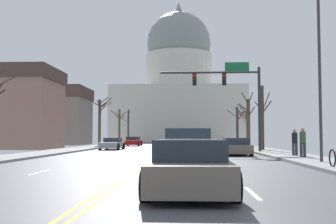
{
  "coord_description": "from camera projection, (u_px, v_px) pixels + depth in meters",
  "views": [
    {
      "loc": [
        1.98,
        -18.28,
        1.36
      ],
      "look_at": [
        -0.54,
        33.87,
        4.37
      ],
      "focal_mm": 43.63,
      "sensor_mm": 36.0,
      "label": 1
    }
  ],
  "objects": [
    {
      "name": "flank_building_01",
      "position": [
        11.0,
        108.0,
        41.89
      ],
      "size": [
        9.36,
        7.67,
        8.26
      ],
      "color": "#8C6656",
      "rests_on": "ground"
    },
    {
      "name": "sedan_near_03",
      "position": [
        190.0,
        168.0,
        9.67
      ],
      "size": [
        2.06,
        4.5,
        1.26
      ],
      "color": "#6B6056",
      "rests_on": "ground"
    },
    {
      "name": "pickup_truck_near_02",
      "position": [
        188.0,
        151.0,
        16.63
      ],
      "size": [
        2.43,
        5.81,
        1.65
      ],
      "color": "silver",
      "rests_on": "ground"
    },
    {
      "name": "sedan_near_01",
      "position": [
        186.0,
        150.0,
        22.41
      ],
      "size": [
        2.06,
        4.3,
        1.17
      ],
      "color": "black",
      "rests_on": "ground"
    },
    {
      "name": "flank_building_00",
      "position": [
        59.0,
        116.0,
        60.31
      ],
      "size": [
        8.42,
        8.78,
        8.44
      ],
      "color": "slate",
      "rests_on": "ground"
    },
    {
      "name": "bare_tree_02",
      "position": [
        248.0,
        121.0,
        39.63
      ],
      "size": [
        1.86,
        2.21,
        5.38
      ],
      "color": "#4C3D2D",
      "rests_on": "ground"
    },
    {
      "name": "bare_tree_04",
      "position": [
        262.0,
        116.0,
        34.98
      ],
      "size": [
        1.57,
        2.22,
        5.51
      ],
      "color": "#423328",
      "rests_on": "ground"
    },
    {
      "name": "bare_tree_05",
      "position": [
        128.0,
        126.0,
        71.92
      ],
      "size": [
        1.51,
        1.57,
        5.76
      ],
      "color": "brown",
      "rests_on": "ground"
    },
    {
      "name": "sedan_oncoming_00",
      "position": [
        112.0,
        144.0,
        39.39
      ],
      "size": [
        2.03,
        4.28,
        1.13
      ],
      "color": "#9EA3A8",
      "rests_on": "ground"
    },
    {
      "name": "capitol_building",
      "position": [
        179.0,
        89.0,
        91.86
      ],
      "size": [
        28.61,
        18.47,
        31.77
      ],
      "color": "beige",
      "rests_on": "ground"
    },
    {
      "name": "street_lamp_right",
      "position": [
        315.0,
        55.0,
        19.24
      ],
      "size": [
        1.97,
        0.24,
        8.64
      ],
      "color": "#333338",
      "rests_on": "ground"
    },
    {
      "name": "bare_tree_00",
      "position": [
        238.0,
        125.0,
        52.8
      ],
      "size": [
        2.33,
        1.49,
        4.97
      ],
      "color": "#423328",
      "rests_on": "ground"
    },
    {
      "name": "bare_tree_06",
      "position": [
        247.0,
        126.0,
        47.82
      ],
      "size": [
        1.19,
        1.8,
        4.52
      ],
      "color": "#4C3D2D",
      "rests_on": "ground"
    },
    {
      "name": "pedestrian_00",
      "position": [
        303.0,
        141.0,
        22.95
      ],
      "size": [
        0.35,
        0.34,
        1.66
      ],
      "color": "#33333D",
      "rests_on": "ground"
    },
    {
      "name": "ground",
      "position": [
        144.0,
        165.0,
        18.25
      ],
      "size": [
        20.0,
        180.0,
        0.2
      ],
      "color": "#4B4B50"
    },
    {
      "name": "bare_tree_07",
      "position": [
        100.0,
        120.0,
        49.7
      ],
      "size": [
        2.51,
        2.19,
        5.91
      ],
      "color": "#4C3D2D",
      "rests_on": "ground"
    },
    {
      "name": "sedan_oncoming_01",
      "position": [
        133.0,
        141.0,
        53.3
      ],
      "size": [
        2.12,
        4.51,
        1.21
      ],
      "color": "#B71414",
      "rests_on": "ground"
    },
    {
      "name": "bare_tree_01",
      "position": [
        119.0,
        125.0,
        59.77
      ],
      "size": [
        2.36,
        1.28,
        5.06
      ],
      "color": "brown",
      "rests_on": "ground"
    },
    {
      "name": "signal_gantry",
      "position": [
        231.0,
        88.0,
        32.09
      ],
      "size": [
        7.91,
        0.41,
        7.0
      ],
      "color": "#28282D",
      "rests_on": "ground"
    },
    {
      "name": "pedestrian_01",
      "position": [
        295.0,
        141.0,
        25.04
      ],
      "size": [
        0.35,
        0.34,
        1.62
      ],
      "color": "#33333D",
      "rests_on": "ground"
    },
    {
      "name": "sedan_near_00",
      "position": [
        235.0,
        147.0,
        28.38
      ],
      "size": [
        2.12,
        4.61,
        1.2
      ],
      "color": "#6B6056",
      "rests_on": "ground"
    }
  ]
}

